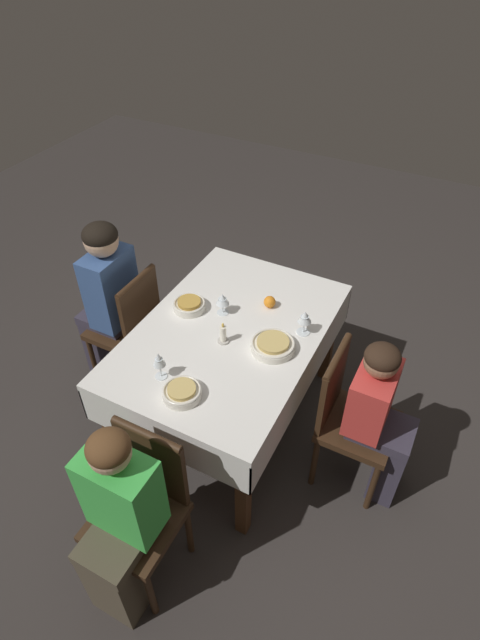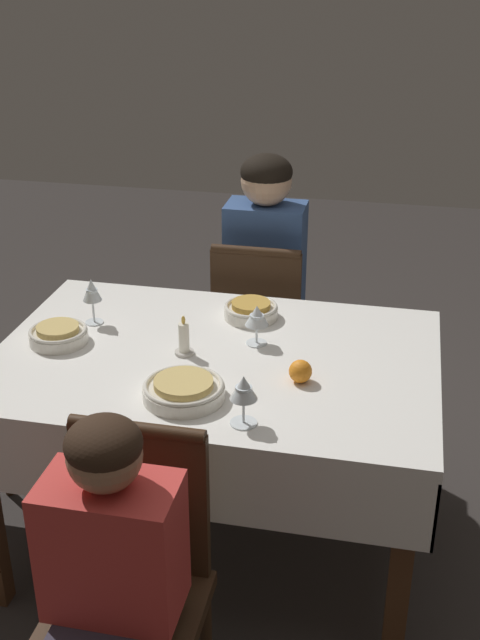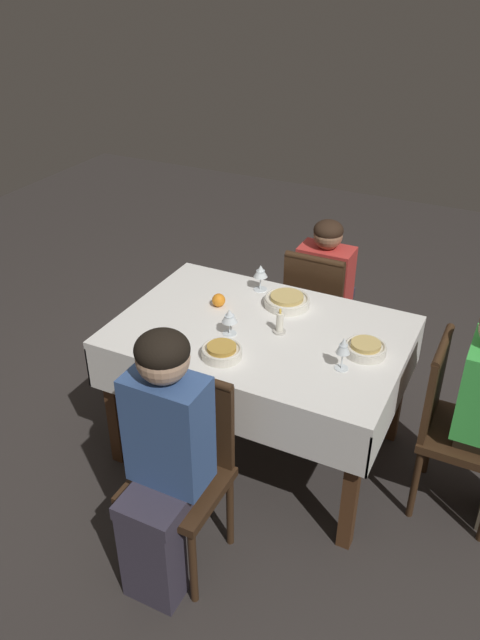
# 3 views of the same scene
# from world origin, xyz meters

# --- Properties ---
(ground_plane) EXTENTS (8.00, 8.00, 0.00)m
(ground_plane) POSITION_xyz_m (0.00, 0.00, 0.00)
(ground_plane) COLOR #332D2B
(dining_table) EXTENTS (1.33, 0.91, 0.73)m
(dining_table) POSITION_xyz_m (0.00, 0.00, 0.63)
(dining_table) COLOR white
(dining_table) RESTS_ON ground_plane
(chair_north) EXTENTS (0.36, 0.37, 0.85)m
(chair_north) POSITION_xyz_m (0.01, 0.70, 0.47)
(chair_north) COLOR #382314
(chair_north) RESTS_ON ground_plane
(chair_west) EXTENTS (0.37, 0.36, 0.85)m
(chair_west) POSITION_xyz_m (-0.90, -0.05, 0.47)
(chair_west) COLOR #382314
(chair_west) RESTS_ON ground_plane
(chair_south) EXTENTS (0.36, 0.37, 0.85)m
(chair_south) POSITION_xyz_m (-0.04, -0.70, 0.47)
(chair_south) COLOR #382314
(chair_south) RESTS_ON ground_plane
(person_adult_denim) EXTENTS (0.30, 0.34, 1.15)m
(person_adult_denim) POSITION_xyz_m (0.01, 0.83, 0.65)
(person_adult_denim) COLOR #383342
(person_adult_denim) RESTS_ON ground_plane
(person_child_red) EXTENTS (0.30, 0.33, 0.98)m
(person_child_red) POSITION_xyz_m (-0.04, -0.85, 0.54)
(person_child_red) COLOR #383342
(person_child_red) RESTS_ON ground_plane
(bowl_north) EXTENTS (0.18, 0.18, 0.06)m
(bowl_north) POSITION_xyz_m (0.06, 0.28, 0.75)
(bowl_north) COLOR silver
(bowl_north) RESTS_ON dining_table
(wine_glass_north) EXTENTS (0.07, 0.07, 0.13)m
(wine_glass_north) POSITION_xyz_m (0.11, 0.10, 0.82)
(wine_glass_north) COLOR white
(wine_glass_north) RESTS_ON dining_table
(bowl_west) EXTENTS (0.18, 0.18, 0.06)m
(bowl_west) POSITION_xyz_m (-0.49, -0.02, 0.75)
(bowl_west) COLOR silver
(bowl_west) RESTS_ON dining_table
(wine_glass_west) EXTENTS (0.06, 0.06, 0.15)m
(wine_glass_west) POSITION_xyz_m (-0.43, 0.13, 0.83)
(wine_glass_west) COLOR white
(wine_glass_west) RESTS_ON dining_table
(bowl_south) EXTENTS (0.23, 0.23, 0.06)m
(bowl_south) POSITION_xyz_m (-0.02, -0.26, 0.75)
(bowl_south) COLOR silver
(bowl_south) RESTS_ON dining_table
(wine_glass_south) EXTENTS (0.07, 0.07, 0.14)m
(wine_glass_south) POSITION_xyz_m (0.16, -0.35, 0.83)
(wine_glass_south) COLOR white
(wine_glass_south) RESTS_ON dining_table
(candle_centerpiece) EXTENTS (0.06, 0.06, 0.13)m
(candle_centerpiece) POSITION_xyz_m (-0.09, -0.01, 0.77)
(candle_centerpiece) COLOR beige
(candle_centerpiece) RESTS_ON dining_table
(orange_fruit) EXTENTS (0.07, 0.07, 0.07)m
(orange_fruit) POSITION_xyz_m (0.27, -0.10, 0.76)
(orange_fruit) COLOR orange
(orange_fruit) RESTS_ON dining_table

